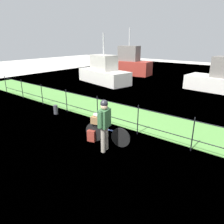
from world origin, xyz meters
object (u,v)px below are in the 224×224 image
object	(u,v)px
mooring_bollard	(56,110)
moored_boat_mid	(129,64)
moored_boat_far	(104,73)
cyclist_person	(104,121)
backpack_on_paving	(92,136)
wooden_crate	(97,120)
bicycle_main	(107,134)
terrier_dog	(98,115)

from	to	relation	value
mooring_bollard	moored_boat_mid	xyz separation A→B (m)	(-3.95, 11.87, 0.79)
moored_boat_mid	moored_boat_far	xyz separation A→B (m)	(0.83, -4.74, -0.21)
cyclist_person	backpack_on_paving	xyz separation A→B (m)	(-0.79, 0.23, -0.80)
wooden_crate	moored_boat_mid	xyz separation A→B (m)	(-7.40, 12.73, 0.22)
cyclist_person	backpack_on_paving	distance (m)	1.15
bicycle_main	cyclist_person	size ratio (longest dim) A/B	0.97
bicycle_main	terrier_dog	distance (m)	0.72
backpack_on_paving	moored_boat_far	xyz separation A→B (m)	(-6.39, 8.10, 0.60)
terrier_dog	mooring_bollard	world-z (taller)	terrier_dog
mooring_bollard	moored_boat_far	size ratio (longest dim) A/B	0.09
wooden_crate	terrier_dog	world-z (taller)	terrier_dog
terrier_dog	moored_boat_mid	xyz separation A→B (m)	(-7.42, 12.72, 0.02)
terrier_dog	mooring_bollard	size ratio (longest dim) A/B	0.74
wooden_crate	mooring_bollard	distance (m)	3.60
cyclist_person	backpack_on_paving	bearing A→B (deg)	163.84
mooring_bollard	moored_boat_mid	world-z (taller)	moored_boat_mid
cyclist_person	moored_boat_mid	bearing A→B (deg)	121.52
terrier_dog	cyclist_person	size ratio (longest dim) A/B	0.19
cyclist_person	terrier_dog	bearing A→B (deg)	150.20
terrier_dog	moored_boat_mid	world-z (taller)	moored_boat_mid
terrier_dog	moored_boat_far	size ratio (longest dim) A/B	0.07
wooden_crate	terrier_dog	size ratio (longest dim) A/B	1.16
mooring_bollard	moored_boat_far	distance (m)	7.81
bicycle_main	wooden_crate	bearing A→B (deg)	-168.04
moored_boat_mid	backpack_on_paving	bearing A→B (deg)	-60.62
bicycle_main	mooring_bollard	bearing A→B (deg)	168.31
bicycle_main	mooring_bollard	world-z (taller)	bicycle_main
bicycle_main	cyclist_person	xyz separation A→B (m)	(0.26, -0.41, 0.65)
bicycle_main	mooring_bollard	xyz separation A→B (m)	(-3.80, 0.79, -0.13)
backpack_on_paving	moored_boat_far	world-z (taller)	moored_boat_far
wooden_crate	bicycle_main	bearing A→B (deg)	11.96
mooring_bollard	backpack_on_paving	bearing A→B (deg)	-16.41
cyclist_person	moored_boat_far	world-z (taller)	moored_boat_far
mooring_bollard	moored_boat_far	xyz separation A→B (m)	(-3.12, 7.13, 0.58)
terrier_dog	moored_boat_mid	size ratio (longest dim) A/B	0.07
wooden_crate	mooring_bollard	xyz separation A→B (m)	(-3.45, 0.86, -0.57)
bicycle_main	mooring_bollard	size ratio (longest dim) A/B	3.76
terrier_dog	moored_boat_mid	bearing A→B (deg)	120.26
moored_boat_mid	bicycle_main	bearing A→B (deg)	-58.51
wooden_crate	cyclist_person	size ratio (longest dim) A/B	0.22
moored_boat_far	cyclist_person	bearing A→B (deg)	-49.22
backpack_on_paving	mooring_bollard	distance (m)	3.41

